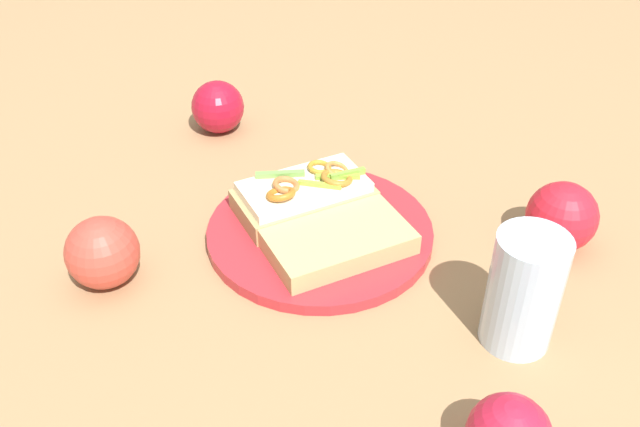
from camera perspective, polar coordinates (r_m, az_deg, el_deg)
ground_plane at (r=0.82m, az=0.00°, el=-1.90°), size 2.00×2.00×0.00m
plate at (r=0.81m, az=0.00°, el=-1.52°), size 0.26×0.26×0.01m
sandwich at (r=0.83m, az=-1.25°, el=1.54°), size 0.17×0.17×0.05m
bread_slice_side at (r=0.77m, az=1.41°, el=-2.13°), size 0.18×0.18×0.02m
apple_0 at (r=1.02m, az=-8.36°, el=8.62°), size 0.11×0.11×0.08m
apple_1 at (r=0.77m, az=-17.36°, el=-3.06°), size 0.10×0.10×0.08m
apple_2 at (r=0.83m, az=19.17°, el=-0.24°), size 0.10×0.10×0.08m
drinking_glass at (r=0.68m, az=16.32°, el=-6.11°), size 0.07×0.07×0.12m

